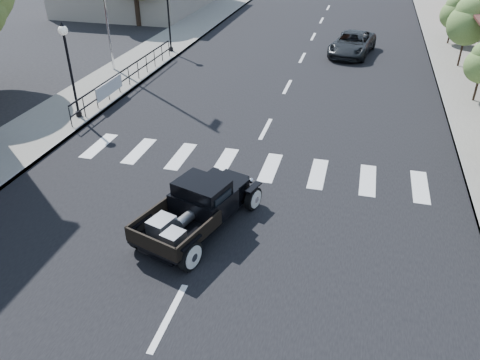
# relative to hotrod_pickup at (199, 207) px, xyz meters

# --- Properties ---
(ground) EXTENTS (120.00, 120.00, 0.00)m
(ground) POSITION_rel_hotrod_pickup_xyz_m (0.40, -0.22, -0.72)
(ground) COLOR black
(ground) RESTS_ON ground
(road) EXTENTS (14.00, 80.00, 0.02)m
(road) POSITION_rel_hotrod_pickup_xyz_m (0.40, 14.78, -0.71)
(road) COLOR black
(road) RESTS_ON ground
(road_markings) EXTENTS (12.00, 60.00, 0.06)m
(road_markings) POSITION_rel_hotrod_pickup_xyz_m (0.40, 9.78, -0.72)
(road_markings) COLOR silver
(road_markings) RESTS_ON ground
(sidewalk_left) EXTENTS (3.00, 80.00, 0.15)m
(sidewalk_left) POSITION_rel_hotrod_pickup_xyz_m (-8.10, 14.78, -0.64)
(sidewalk_left) COLOR gray
(sidewalk_left) RESTS_ON ground
(sidewalk_right) EXTENTS (3.00, 80.00, 0.15)m
(sidewalk_right) POSITION_rel_hotrod_pickup_xyz_m (8.90, 14.78, -0.64)
(sidewalk_right) COLOR gray
(sidewalk_right) RESTS_ON ground
(railing) EXTENTS (0.08, 10.00, 1.00)m
(railing) POSITION_rel_hotrod_pickup_xyz_m (-6.90, 9.78, -0.07)
(railing) COLOR black
(railing) RESTS_ON sidewalk_left
(banner) EXTENTS (0.04, 2.20, 0.60)m
(banner) POSITION_rel_hotrod_pickup_xyz_m (-6.82, 7.78, -0.27)
(banner) COLOR silver
(banner) RESTS_ON sidewalk_left
(lamp_post_b) EXTENTS (0.36, 0.36, 3.74)m
(lamp_post_b) POSITION_rel_hotrod_pickup_xyz_m (-7.20, 5.78, 1.31)
(lamp_post_b) COLOR black
(lamp_post_b) RESTS_ON sidewalk_left
(lamp_post_c) EXTENTS (0.36, 0.36, 3.74)m
(lamp_post_c) POSITION_rel_hotrod_pickup_xyz_m (-7.20, 15.78, 1.31)
(lamp_post_c) COLOR black
(lamp_post_c) RESTS_ON sidewalk_left
(small_tree_c) EXTENTS (1.51, 1.51, 2.51)m
(small_tree_c) POSITION_rel_hotrod_pickup_xyz_m (8.70, 11.82, 0.69)
(small_tree_c) COLOR #567837
(small_tree_c) RESTS_ON sidewalk_right
(small_tree_d) EXTENTS (2.06, 2.06, 3.43)m
(small_tree_d) POSITION_rel_hotrod_pickup_xyz_m (8.70, 17.01, 1.15)
(small_tree_d) COLOR #567837
(small_tree_d) RESTS_ON sidewalk_right
(small_tree_e) EXTENTS (1.64, 1.64, 2.74)m
(small_tree_e) POSITION_rel_hotrod_pickup_xyz_m (8.70, 21.74, 0.80)
(small_tree_e) COLOR #567837
(small_tree_e) RESTS_ON sidewalk_right
(hotrod_pickup) EXTENTS (3.07, 4.51, 1.43)m
(hotrod_pickup) POSITION_rel_hotrod_pickup_xyz_m (0.00, 0.00, 0.00)
(hotrod_pickup) COLOR black
(hotrod_pickup) RESTS_ON ground
(second_car) EXTENTS (2.79, 4.78, 1.25)m
(second_car) POSITION_rel_hotrod_pickup_xyz_m (3.05, 18.21, -0.09)
(second_car) COLOR black
(second_car) RESTS_ON ground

